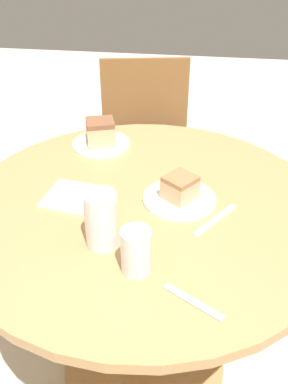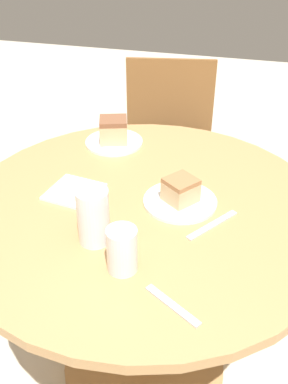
% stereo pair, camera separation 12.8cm
% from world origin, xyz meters
% --- Properties ---
extents(ground_plane, '(8.00, 8.00, 0.00)m').
position_xyz_m(ground_plane, '(0.00, 0.00, 0.00)').
color(ground_plane, beige).
extents(table, '(1.08, 1.08, 0.76)m').
position_xyz_m(table, '(0.00, 0.00, 0.57)').
color(table, tan).
rests_on(table, ground_plane).
extents(chair, '(0.52, 0.49, 0.86)m').
position_xyz_m(chair, '(-0.12, 0.91, 0.47)').
color(chair, brown).
rests_on(chair, ground_plane).
extents(plate_near, '(0.21, 0.21, 0.01)m').
position_xyz_m(plate_near, '(0.10, 0.03, 0.77)').
color(plate_near, white).
rests_on(plate_near, table).
extents(plate_far, '(0.21, 0.21, 0.01)m').
position_xyz_m(plate_far, '(-0.20, 0.34, 0.77)').
color(plate_far, white).
rests_on(plate_far, table).
extents(cake_slice_near, '(0.12, 0.12, 0.07)m').
position_xyz_m(cake_slice_near, '(0.10, 0.03, 0.81)').
color(cake_slice_near, tan).
rests_on(cake_slice_near, plate_near).
extents(cake_slice_far, '(0.12, 0.11, 0.09)m').
position_xyz_m(cake_slice_far, '(-0.20, 0.34, 0.81)').
color(cake_slice_far, tan).
rests_on(cake_slice_far, plate_far).
extents(glass_lemonade, '(0.07, 0.07, 0.12)m').
position_xyz_m(glass_lemonade, '(0.02, -0.28, 0.81)').
color(glass_lemonade, beige).
rests_on(glass_lemonade, table).
extents(glass_water, '(0.08, 0.08, 0.15)m').
position_xyz_m(glass_water, '(-0.08, -0.19, 0.83)').
color(glass_water, silver).
rests_on(glass_water, table).
extents(napkin_stack, '(0.17, 0.17, 0.01)m').
position_xyz_m(napkin_stack, '(-0.22, 0.00, 0.77)').
color(napkin_stack, white).
rests_on(napkin_stack, table).
extents(fork, '(0.12, 0.16, 0.00)m').
position_xyz_m(fork, '(0.21, -0.05, 0.76)').
color(fork, silver).
rests_on(fork, table).
extents(spoon, '(0.14, 0.10, 0.00)m').
position_xyz_m(spoon, '(0.16, -0.36, 0.76)').
color(spoon, silver).
rests_on(spoon, table).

